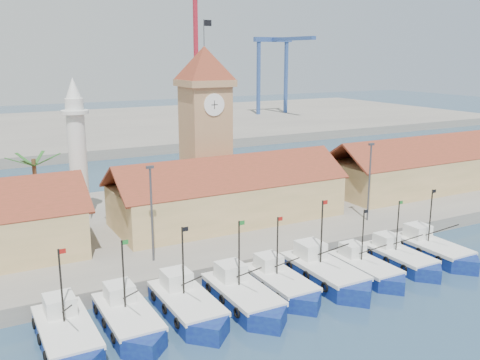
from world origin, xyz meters
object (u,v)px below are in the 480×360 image
boat_0 (68,337)px  clock_tower (205,124)px  minaret (77,150)px  boat_4 (282,285)px

boat_0 → clock_tower: size_ratio=0.44×
boat_0 → clock_tower: clock_tower is taller
clock_tower → minaret: (-15.00, 2.00, -2.23)m
minaret → clock_tower: bearing=-7.6°
boat_0 → boat_4: bearing=0.4°
boat_4 → boat_0: bearing=-179.6°
boat_0 → minaret: 27.49m
clock_tower → minaret: 15.30m
boat_0 → minaret: minaret is taller
boat_4 → clock_tower: bearing=81.2°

